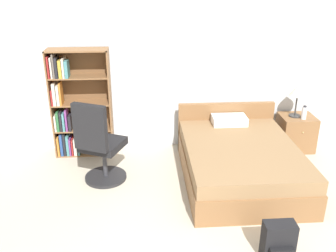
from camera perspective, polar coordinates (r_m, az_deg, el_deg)
name	(u,v)px	position (r m, az deg, el deg)	size (l,w,h in m)	color
wall_back	(197,65)	(5.70, 4.40, 9.28)	(9.00, 0.06, 2.60)	silver
bookshelf	(74,106)	(5.68, -14.16, 2.96)	(0.86, 0.32, 1.60)	brown
bed	(239,160)	(5.12, 10.72, -5.10)	(1.46, 1.96, 0.76)	brown
office_chair	(99,147)	(4.89, -10.40, -3.11)	(0.65, 0.70, 1.16)	#232326
nightstand	(296,133)	(6.16, 18.88, -0.96)	(0.52, 0.48, 0.55)	brown
table_lamp	(298,91)	(5.92, 19.20, 4.99)	(0.26, 0.26, 0.51)	#333333
water_bottle	(304,113)	(5.94, 20.03, 1.91)	(0.08, 0.08, 0.21)	silver
backpack_black	(279,242)	(3.93, 16.50, -16.65)	(0.31, 0.22, 0.41)	black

